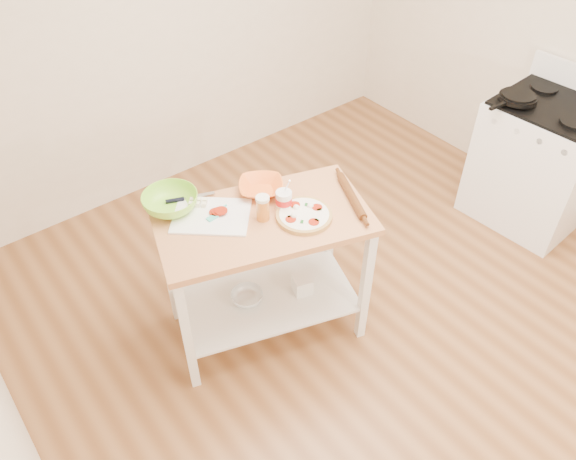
# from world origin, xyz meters

# --- Properties ---
(room_shell) EXTENTS (4.04, 4.54, 2.74)m
(room_shell) POSITION_xyz_m (0.00, 0.00, 1.35)
(room_shell) COLOR #925F36
(room_shell) RESTS_ON ground
(prep_island) EXTENTS (1.27, 0.94, 0.90)m
(prep_island) POSITION_xyz_m (-0.55, 0.47, 0.65)
(prep_island) COLOR tan
(prep_island) RESTS_ON ground
(gas_stove) EXTENTS (0.71, 0.81, 1.11)m
(gas_stove) POSITION_xyz_m (1.66, 0.14, 0.47)
(gas_stove) COLOR white
(gas_stove) RESTS_ON ground
(skillet) EXTENTS (0.40, 0.25, 0.03)m
(skillet) POSITION_xyz_m (1.48, 0.34, 0.98)
(skillet) COLOR black
(skillet) RESTS_ON gas_stove
(pizza) EXTENTS (0.30, 0.30, 0.05)m
(pizza) POSITION_xyz_m (-0.38, 0.34, 0.92)
(pizza) COLOR tan
(pizza) RESTS_ON prep_island
(cutting_board) EXTENTS (0.50, 0.49, 0.04)m
(cutting_board) POSITION_xyz_m (-0.76, 0.65, 0.91)
(cutting_board) COLOR white
(cutting_board) RESTS_ON prep_island
(spatula) EXTENTS (0.15, 0.07, 0.01)m
(spatula) POSITION_xyz_m (-0.73, 0.64, 0.92)
(spatula) COLOR #41CAB7
(spatula) RESTS_ON cutting_board
(knife) EXTENTS (0.26, 0.11, 0.01)m
(knife) POSITION_xyz_m (-0.81, 0.85, 0.92)
(knife) COLOR silver
(knife) RESTS_ON cutting_board
(orange_bowl) EXTENTS (0.34, 0.34, 0.06)m
(orange_bowl) POSITION_xyz_m (-0.43, 0.66, 0.93)
(orange_bowl) COLOR orange
(orange_bowl) RESTS_ON prep_island
(green_bowl) EXTENTS (0.31, 0.31, 0.09)m
(green_bowl) POSITION_xyz_m (-0.89, 0.84, 0.95)
(green_bowl) COLOR #8DDC36
(green_bowl) RESTS_ON prep_island
(beer_pint) EXTENTS (0.07, 0.07, 0.14)m
(beer_pint) POSITION_xyz_m (-0.55, 0.47, 0.97)
(beer_pint) COLOR orange
(beer_pint) RESTS_ON prep_island
(yogurt_tub) EXTENTS (0.09, 0.09, 0.19)m
(yogurt_tub) POSITION_xyz_m (-0.41, 0.47, 0.95)
(yogurt_tub) COLOR white
(yogurt_tub) RESTS_ON prep_island
(rolling_pin) EXTENTS (0.19, 0.37, 0.04)m
(rolling_pin) POSITION_xyz_m (-0.08, 0.30, 0.92)
(rolling_pin) COLOR #5C3215
(rolling_pin) RESTS_ON prep_island
(shelf_glass_bowl) EXTENTS (0.21, 0.21, 0.06)m
(shelf_glass_bowl) POSITION_xyz_m (-0.65, 0.53, 0.29)
(shelf_glass_bowl) COLOR silver
(shelf_glass_bowl) RESTS_ON prep_island
(shelf_bin) EXTENTS (0.14, 0.14, 0.11)m
(shelf_bin) POSITION_xyz_m (-0.34, 0.38, 0.31)
(shelf_bin) COLOR white
(shelf_bin) RESTS_ON prep_island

